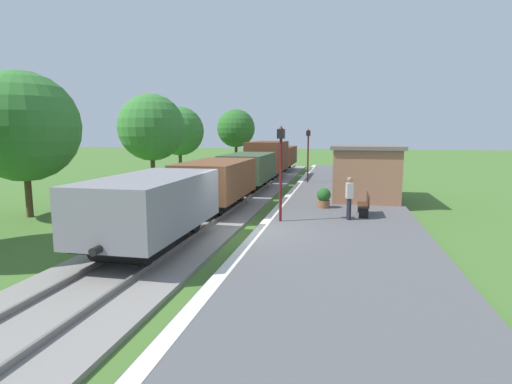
# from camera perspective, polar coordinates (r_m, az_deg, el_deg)

# --- Properties ---
(ground_plane) EXTENTS (160.00, 160.00, 0.00)m
(ground_plane) POSITION_cam_1_polar(r_m,az_deg,el_deg) (14.53, -1.26, -6.37)
(ground_plane) COLOR #47702D
(platform_slab) EXTENTS (6.00, 60.00, 0.25)m
(platform_slab) POSITION_cam_1_polar(r_m,az_deg,el_deg) (14.14, 11.55, -6.43)
(platform_slab) COLOR #565659
(platform_slab) RESTS_ON ground
(platform_edge_stripe) EXTENTS (0.36, 60.00, 0.01)m
(platform_edge_stripe) POSITION_cam_1_polar(r_m,az_deg,el_deg) (14.39, 0.30, -5.48)
(platform_edge_stripe) COLOR silver
(platform_edge_stripe) RESTS_ON platform_slab
(track_ballast) EXTENTS (3.80, 60.00, 0.12)m
(track_ballast) POSITION_cam_1_polar(r_m,az_deg,el_deg) (15.23, -10.13, -5.59)
(track_ballast) COLOR gray
(track_ballast) RESTS_ON ground
(rail_near) EXTENTS (0.07, 60.00, 0.14)m
(rail_near) POSITION_cam_1_polar(r_m,az_deg,el_deg) (14.95, -7.57, -5.28)
(rail_near) COLOR slate
(rail_near) RESTS_ON track_ballast
(rail_far) EXTENTS (0.07, 60.00, 0.14)m
(rail_far) POSITION_cam_1_polar(r_m,az_deg,el_deg) (15.47, -12.63, -4.94)
(rail_far) COLOR slate
(rail_far) RESTS_ON track_ballast
(freight_train) EXTENTS (2.50, 32.60, 2.72)m
(freight_train) POSITION_cam_1_polar(r_m,az_deg,el_deg) (25.54, -0.86, 3.33)
(freight_train) COLOR gray
(freight_train) RESTS_ON rail_near
(station_hut) EXTENTS (3.50, 5.80, 2.78)m
(station_hut) POSITION_cam_1_polar(r_m,az_deg,el_deg) (22.70, 14.85, 2.90)
(station_hut) COLOR #9E6B4C
(station_hut) RESTS_ON platform_slab
(bench_near_hut) EXTENTS (0.42, 1.50, 0.91)m
(bench_near_hut) POSITION_cam_1_polar(r_m,az_deg,el_deg) (17.62, 14.95, -1.65)
(bench_near_hut) COLOR #422819
(bench_near_hut) RESTS_ON platform_slab
(person_waiting) EXTENTS (0.31, 0.42, 1.71)m
(person_waiting) POSITION_cam_1_polar(r_m,az_deg,el_deg) (16.55, 12.88, -0.59)
(person_waiting) COLOR black
(person_waiting) RESTS_ON platform_slab
(potted_planter) EXTENTS (0.64, 0.64, 0.92)m
(potted_planter) POSITION_cam_1_polar(r_m,az_deg,el_deg) (19.01, 9.43, -0.76)
(potted_planter) COLOR brown
(potted_planter) RESTS_ON platform_slab
(lamp_post_near) EXTENTS (0.28, 0.28, 3.70)m
(lamp_post_near) POSITION_cam_1_polar(r_m,az_deg,el_deg) (15.68, 3.49, 5.07)
(lamp_post_near) COLOR #591414
(lamp_post_near) RESTS_ON platform_slab
(lamp_post_far) EXTENTS (0.28, 0.28, 3.70)m
(lamp_post_far) POSITION_cam_1_polar(r_m,az_deg,el_deg) (28.42, 7.28, 6.47)
(lamp_post_far) COLOR #591414
(lamp_post_far) RESTS_ON platform_slab
(tree_trackside_mid) EXTENTS (4.69, 4.69, 6.27)m
(tree_trackside_mid) POSITION_cam_1_polar(r_m,az_deg,el_deg) (20.24, -29.72, 7.89)
(tree_trackside_mid) COLOR #4C3823
(tree_trackside_mid) RESTS_ON ground
(tree_trackside_far) EXTENTS (4.16, 4.16, 6.07)m
(tree_trackside_far) POSITION_cam_1_polar(r_m,az_deg,el_deg) (26.70, -14.37, 8.69)
(tree_trackside_far) COLOR #4C3823
(tree_trackside_far) RESTS_ON ground
(tree_field_left) EXTENTS (4.08, 4.08, 5.83)m
(tree_field_left) POSITION_cam_1_polar(r_m,az_deg,el_deg) (35.28, -10.61, 8.34)
(tree_field_left) COLOR #4C3823
(tree_field_left) RESTS_ON ground
(tree_field_distant) EXTENTS (3.62, 3.62, 5.88)m
(tree_field_distant) POSITION_cam_1_polar(r_m,az_deg,el_deg) (39.56, -2.81, 8.85)
(tree_field_distant) COLOR #4C3823
(tree_field_distant) RESTS_ON ground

